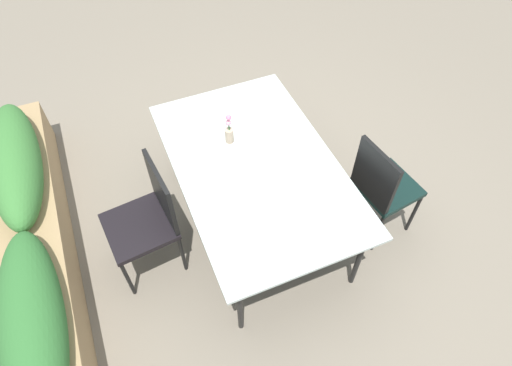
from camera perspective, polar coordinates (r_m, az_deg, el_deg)
The scene contains 6 objects.
ground_plane at distance 3.77m, azimuth -0.52°, elevation -3.80°, with size 12.00×12.00×0.00m, color #756B5B.
dining_table at distance 3.19m, azimuth 0.00°, elevation 1.94°, with size 1.82×1.13×0.71m.
chair_near_left at distance 3.38m, azimuth 16.10°, elevation -0.25°, with size 0.46×0.46×0.96m.
chair_far_side at distance 3.18m, azimuth -13.88°, elevation -4.17°, with size 0.51×0.51×0.96m.
flower_vase at distance 3.26m, azimuth -3.53°, elevation 6.67°, with size 0.06×0.06×0.26m.
planter_box at distance 3.58m, azimuth -27.08°, elevation -7.12°, with size 3.06×0.42×0.75m.
Camera 1 is at (-2.01, 0.81, 3.09)m, focal length 30.66 mm.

